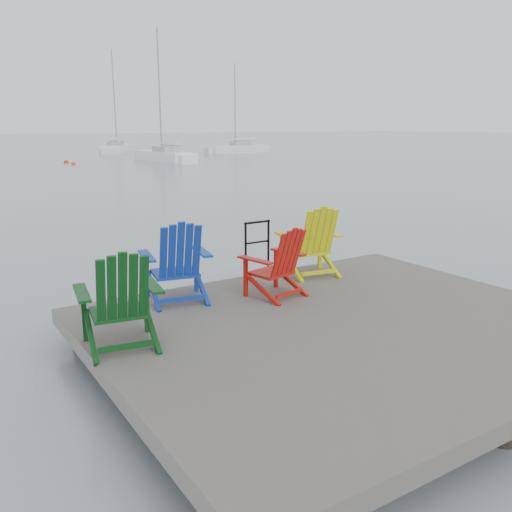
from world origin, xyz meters
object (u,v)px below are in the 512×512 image
handrail (257,243)px  sailboat_near (164,157)px  buoy_d (66,163)px  chair_yellow (312,241)px  chair_green (120,299)px  chair_red (278,262)px  buoy_c (74,164)px  chair_blue (177,261)px  sailboat_mid (116,149)px  sailboat_far (238,150)px

handrail → sailboat_near: (13.29, 34.88, -0.69)m
buoy_d → chair_yellow: bearing=-98.0°
chair_green → chair_yellow: (3.61, 1.23, 0.01)m
buoy_d → chair_red: bearing=-99.4°
buoy_c → buoy_d: (0.03, 2.31, 0.00)m
chair_red → buoy_d: size_ratio=2.46×
chair_green → chair_red: chair_green is taller
handrail → chair_blue: chair_blue is taller
buoy_c → buoy_d: size_ratio=0.90×
chair_green → sailboat_near: (16.17, 36.61, -0.71)m
sailboat_mid → buoy_d: size_ratio=26.76×
chair_blue → sailboat_near: 38.49m
sailboat_far → buoy_d: size_ratio=22.97×
buoy_c → buoy_d: buoy_d is taller
chair_green → buoy_d: (8.93, 39.27, -1.07)m
sailboat_far → buoy_c: (-19.50, -8.31, -0.36)m
chair_yellow → sailboat_mid: 53.79m
handrail → chair_green: 3.35m
sailboat_far → buoy_d: bearing=104.9°
sailboat_near → handrail: bearing=-114.3°
chair_red → sailboat_mid: bearing=61.4°
chair_yellow → buoy_c: (5.29, 35.74, -1.08)m
handrail → sailboat_mid: size_ratio=0.08×
chair_yellow → buoy_c: 36.14m
handrail → chair_green: bearing=-149.0°
sailboat_mid → sailboat_far: bearing=-7.5°
chair_green → sailboat_mid: bearing=81.0°
buoy_d → chair_blue: bearing=-101.5°
chair_yellow → buoy_d: bearing=92.3°
chair_red → sailboat_near: sailboat_near is taller
chair_yellow → sailboat_near: (12.55, 35.38, -0.72)m
handrail → chair_blue: 1.77m
handrail → chair_blue: bearing=-161.3°
chair_red → sailboat_mid: size_ratio=0.09×
chair_yellow → sailboat_far: 50.55m
chair_blue → buoy_c: 36.64m
handrail → chair_red: bearing=-108.3°
chair_red → chair_blue: bearing=144.1°
chair_green → sailboat_mid: 56.00m
chair_red → buoy_c: size_ratio=2.74×
chair_red → sailboat_near: size_ratio=0.09×
chair_yellow → buoy_d: 38.43m
chair_red → buoy_c: bearing=67.5°
chair_red → chair_yellow: chair_yellow is taller
chair_green → chair_red: (2.50, 0.59, -0.06)m
chair_red → buoy_d: chair_red is taller
sailboat_far → handrail: bearing=147.4°
handrail → buoy_d: size_ratio=2.19×
sailboat_mid → chair_green: bearing=-79.7°
sailboat_mid → sailboat_far: 13.31m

